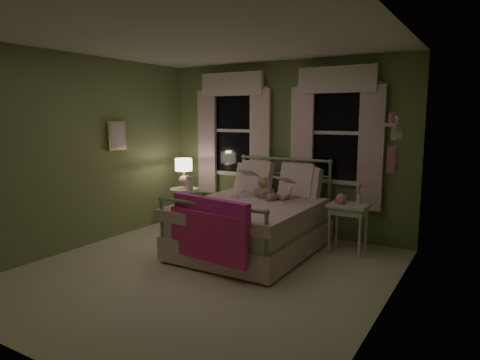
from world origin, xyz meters
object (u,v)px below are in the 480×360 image
Objects in this scene: bed at (253,222)px; child_left at (251,174)px; teddy_bear at (263,189)px; table_lamp at (184,169)px; nightstand_left at (184,203)px; child_right at (287,180)px; nightstand_right at (348,212)px.

child_left reaches higher than bed.
teddy_bear is 1.50m from table_lamp.
child_left is 1.21× the size of nightstand_left.
child_right is at bearing -165.24° from child_left.
teddy_bear is at bearing 165.26° from child_left.
child_left is 1.33m from nightstand_left.
bed is at bearing 138.36° from child_left.
child_right is at bearing -170.08° from nightstand_right.
child_right is 2.25× the size of teddy_bear.
nightstand_right is at bearing 27.15° from bed.
teddy_bear is at bearing -5.83° from nightstand_left.
child_left is 0.56m from child_right.
teddy_bear is 0.48× the size of nightstand_left.
child_right is (0.28, 0.42, 0.54)m from bed.
child_right is 0.35m from teddy_bear.
table_lamp is at bearing 26.51° from child_right.
child_right is (0.56, 0.00, -0.04)m from child_left.
bed is 2.89× the size of child_right.
child_right is at bearing 0.21° from table_lamp.
child_left is 1.77× the size of table_lamp.
child_left reaches higher than teddy_bear.
teddy_bear reaches higher than nightstand_right.
bed is 1.55m from nightstand_left.
bed is 2.58× the size of child_left.
child_right is 1.08× the size of nightstand_left.
nightstand_right is (1.10, 0.30, -0.24)m from teddy_bear.
child_right reaches higher than teddy_bear.
child_left is (-0.28, 0.42, 0.58)m from bed.
child_right is at bearing 56.40° from bed.
child_left is at bearing 123.60° from bed.
table_lamp is (0.00, 0.00, 0.54)m from nightstand_left.
table_lamp is at bearing 164.42° from bed.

